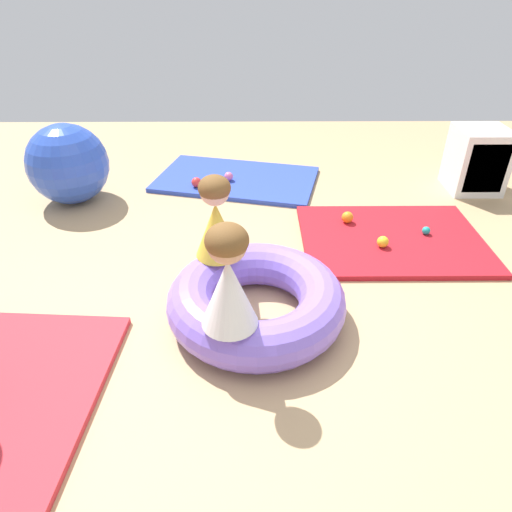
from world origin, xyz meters
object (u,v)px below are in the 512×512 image
at_px(inflatable_cushion, 256,300).
at_px(play_ball_yellow, 383,242).
at_px(storage_cube, 478,161).
at_px(play_ball_pink, 229,176).
at_px(exercise_ball_large, 68,164).
at_px(play_ball_teal, 426,231).
at_px(child_in_white, 228,278).
at_px(play_ball_red, 196,182).
at_px(child_in_yellow, 216,218).
at_px(play_ball_orange, 347,217).

xyz_separation_m(inflatable_cushion, play_ball_yellow, (0.92, 0.74, -0.05)).
bearing_deg(storage_cube, play_ball_pink, 176.58).
distance_m(exercise_ball_large, storage_cube, 3.59).
bearing_deg(play_ball_teal, storage_cube, 51.40).
bearing_deg(child_in_white, inflatable_cushion, 134.86).
height_order(play_ball_teal, play_ball_red, play_ball_red).
xyz_separation_m(child_in_white, play_ball_red, (-0.40, 2.14, -0.45)).
relative_size(child_in_white, play_ball_pink, 6.74).
height_order(child_in_yellow, play_ball_pink, child_in_yellow).
bearing_deg(exercise_ball_large, play_ball_yellow, -19.20).
bearing_deg(exercise_ball_large, play_ball_orange, -12.23).
bearing_deg(play_ball_red, exercise_ball_large, -170.14).
distance_m(play_ball_pink, exercise_ball_large, 1.40).
xyz_separation_m(child_in_white, play_ball_orange, (0.86, 1.45, -0.46)).
height_order(play_ball_pink, play_ball_orange, play_ball_orange).
bearing_deg(child_in_white, play_ball_orange, 125.43).
bearing_deg(play_ball_yellow, inflatable_cushion, -141.33).
xyz_separation_m(child_in_yellow, play_ball_yellow, (1.15, 0.45, -0.44)).
distance_m(child_in_white, play_ball_pink, 2.33).
xyz_separation_m(inflatable_cushion, play_ball_orange, (0.73, 1.11, -0.05)).
xyz_separation_m(child_in_yellow, play_ball_orange, (0.96, 0.82, -0.44)).
height_order(child_in_white, play_ball_teal, child_in_white).
bearing_deg(exercise_ball_large, play_ball_teal, -13.53).
bearing_deg(play_ball_pink, play_ball_yellow, -45.86).
bearing_deg(inflatable_cushion, child_in_white, -111.35).
bearing_deg(play_ball_yellow, child_in_yellow, -158.66).
bearing_deg(child_in_yellow, play_ball_teal, 130.47).
distance_m(play_ball_yellow, play_ball_pink, 1.67).
relative_size(inflatable_cushion, storage_cube, 1.85).
xyz_separation_m(child_in_white, play_ball_teal, (1.43, 1.26, -0.47)).
height_order(play_ball_teal, exercise_ball_large, exercise_ball_large).
height_order(inflatable_cushion, play_ball_teal, inflatable_cushion).
height_order(child_in_white, exercise_ball_large, child_in_white).
relative_size(play_ball_teal, exercise_ball_large, 0.09).
bearing_deg(child_in_white, play_ball_pink, 158.92).
relative_size(inflatable_cushion, play_ball_red, 11.29).
height_order(child_in_yellow, play_ball_teal, child_in_yellow).
height_order(inflatable_cushion, play_ball_red, inflatable_cushion).
bearing_deg(storage_cube, play_ball_teal, -128.60).
height_order(child_in_yellow, play_ball_red, child_in_yellow).
bearing_deg(play_ball_pink, child_in_yellow, -89.70).
distance_m(child_in_yellow, play_ball_orange, 1.34).
distance_m(play_ball_orange, exercise_ball_large, 2.38).
bearing_deg(exercise_ball_large, storage_cube, 3.08).
relative_size(play_ball_yellow, play_ball_orange, 0.92).
height_order(inflatable_cushion, play_ball_orange, inflatable_cushion).
bearing_deg(play_ball_yellow, child_in_white, -134.32).
height_order(child_in_white, storage_cube, child_in_white).
bearing_deg(play_ball_yellow, exercise_ball_large, 160.80).
distance_m(play_ball_orange, play_ball_red, 1.43).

